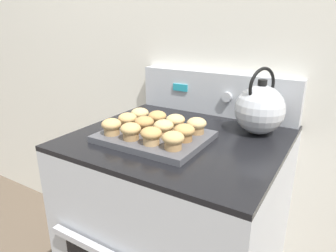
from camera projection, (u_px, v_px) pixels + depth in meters
The scene contains 17 objects.
wall_back at pixel (223, 47), 1.32m from camera, with size 8.00×0.05×2.40m.
stove_range at pixel (179, 235), 1.26m from camera, with size 0.74×0.73×0.90m.
control_panel at pixel (216, 94), 1.34m from camera, with size 0.73×0.07×0.19m.
muffin_pan at pixel (154, 137), 1.07m from camera, with size 0.37×0.29×0.02m.
muffin_r0_c0 at pixel (112, 126), 1.05m from camera, with size 0.07×0.07×0.06m.
muffin_r0_c1 at pixel (131, 131), 1.01m from camera, with size 0.07×0.07×0.06m.
muffin_r0_c2 at pixel (151, 135), 0.97m from camera, with size 0.07×0.07×0.06m.
muffin_r0_c3 at pixel (173, 140), 0.93m from camera, with size 0.07×0.07×0.06m.
muffin_r1_c0 at pixel (128, 120), 1.12m from camera, with size 0.07×0.07×0.06m.
muffin_r1_c1 at pixel (144, 124), 1.08m from camera, with size 0.07×0.07×0.06m.
muffin_r1_c2 at pixel (164, 127), 1.04m from camera, with size 0.07×0.07×0.06m.
muffin_r1_c3 at pixel (184, 132), 1.00m from camera, with size 0.07×0.07×0.06m.
muffin_r2_c0 at pixel (140, 115), 1.18m from camera, with size 0.07×0.07×0.06m.
muffin_r2_c1 at pixel (157, 118), 1.14m from camera, with size 0.07×0.07×0.06m.
muffin_r2_c2 at pixel (175, 122), 1.10m from camera, with size 0.07×0.07×0.06m.
muffin_r2_c3 at pixel (197, 125), 1.06m from camera, with size 0.07×0.07×0.06m.
tea_kettle at pixel (260, 109), 1.10m from camera, with size 0.18×0.21×0.25m.
Camera 1 is at (0.50, -0.55, 1.30)m, focal length 32.00 mm.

